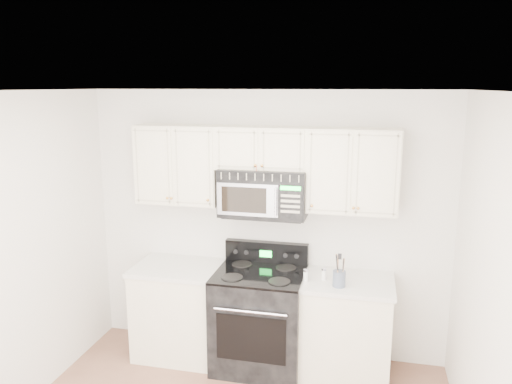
% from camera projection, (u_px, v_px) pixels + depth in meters
% --- Properties ---
extents(room, '(3.51, 3.51, 2.61)m').
position_uv_depth(room, '(211.00, 297.00, 3.22)').
color(room, '#8E604D').
rests_on(room, ground).
extents(base_cabinet_left, '(0.86, 0.65, 0.92)m').
position_uv_depth(base_cabinet_left, '(181.00, 313.00, 4.94)').
color(base_cabinet_left, white).
rests_on(base_cabinet_left, ground).
extents(base_cabinet_right, '(0.86, 0.65, 0.92)m').
position_uv_depth(base_cabinet_right, '(344.00, 330.00, 4.59)').
color(base_cabinet_right, white).
rests_on(base_cabinet_right, ground).
extents(range, '(0.82, 0.75, 1.14)m').
position_uv_depth(range, '(260.00, 317.00, 4.72)').
color(range, black).
rests_on(range, ground).
extents(upper_cabinets, '(2.44, 0.37, 0.75)m').
position_uv_depth(upper_cabinets, '(263.00, 163.00, 4.59)').
color(upper_cabinets, white).
rests_on(upper_cabinets, ground).
extents(microwave, '(0.80, 0.45, 0.44)m').
position_uv_depth(microwave, '(264.00, 192.00, 4.61)').
color(microwave, black).
rests_on(microwave, ground).
extents(utensil_crock, '(0.11, 0.11, 0.30)m').
position_uv_depth(utensil_crock, '(339.00, 278.00, 4.33)').
color(utensil_crock, slate).
rests_on(utensil_crock, base_cabinet_right).
extents(shaker_salt, '(0.05, 0.05, 0.11)m').
position_uv_depth(shaker_salt, '(306.00, 275.00, 4.45)').
color(shaker_salt, white).
rests_on(shaker_salt, base_cabinet_right).
extents(shaker_pepper, '(0.05, 0.05, 0.11)m').
position_uv_depth(shaker_pepper, '(324.00, 274.00, 4.48)').
color(shaker_pepper, white).
rests_on(shaker_pepper, base_cabinet_right).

